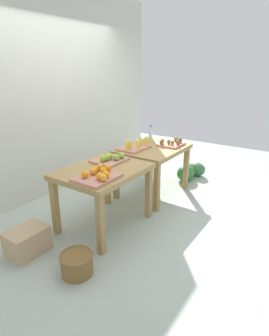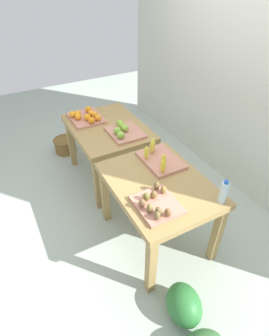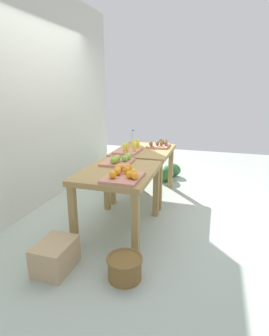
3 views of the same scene
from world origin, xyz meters
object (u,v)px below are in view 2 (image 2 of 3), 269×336
banana_crate (159,159)px  water_bottle (224,192)px  orange_bin (86,117)px  cardboard_produce_box (105,131)px  display_table_right (158,191)px  wicker_basket (65,145)px  display_table_left (108,134)px  kiwi_bin (156,204)px  apple_bin (123,131)px  watermelon_pile (192,323)px

banana_crate → water_bottle: size_ratio=2.03×
orange_bin → cardboard_produce_box: (-0.62, 0.46, -0.63)m
display_table_right → wicker_basket: (-1.94, -0.35, -0.51)m
display_table_left → orange_bin: size_ratio=2.30×
display_table_right → kiwi_bin: 0.33m
display_table_left → apple_bin: size_ratio=2.60×
display_table_right → kiwi_bin: (0.24, -0.18, 0.14)m
orange_bin → cardboard_produce_box: bearing=143.7°
apple_bin → wicker_basket: 1.32m
watermelon_pile → display_table_left: bearing=173.2°
water_bottle → wicker_basket: size_ratio=0.68×
watermelon_pile → cardboard_produce_box: cardboard_produce_box is taller
kiwi_bin → display_table_left: bearing=172.5°
display_table_left → wicker_basket: bearing=-156.9°
display_table_left → water_bottle: size_ratio=4.79×
kiwi_bin → watermelon_pile: bearing=-5.3°
display_table_left → watermelon_pile: bearing=-6.8°
banana_crate → wicker_basket: banana_crate is taller
display_table_left → banana_crate: 0.89m
apple_bin → water_bottle: 1.33m
apple_bin → water_bottle: (1.31, 0.22, 0.07)m
water_bottle → wicker_basket: bearing=-164.5°
wicker_basket → display_table_right: bearing=10.2°
kiwi_bin → water_bottle: 0.53m
banana_crate → wicker_basket: 1.88m
apple_bin → water_bottle: size_ratio=1.84×
orange_bin → kiwi_bin: size_ratio=1.26×
water_bottle → kiwi_bin: bearing=-111.9°
display_table_right → cardboard_produce_box: 2.08m
apple_bin → cardboard_produce_box: 1.31m
banana_crate → cardboard_produce_box: 1.87m
banana_crate → apple_bin: bearing=-173.5°
water_bottle → watermelon_pile: bearing=-49.9°
display_table_right → watermelon_pile: size_ratio=1.58×
display_table_left → cardboard_produce_box: display_table_left is taller
display_table_left → banana_crate: size_ratio=2.36×
display_table_left → watermelon_pile: (2.02, -0.24, -0.50)m
watermelon_pile → banana_crate: bearing=160.9°
orange_bin → wicker_basket: size_ratio=1.41×
display_table_left → water_bottle: (1.56, 0.31, 0.21)m
water_bottle → display_table_right: bearing=-144.6°
display_table_right → kiwi_bin: bearing=-36.5°
water_bottle → banana_crate: bearing=-167.5°
banana_crate → kiwi_bin: (0.49, -0.34, -0.00)m
display_table_left → kiwi_bin: size_ratio=2.89×
orange_bin → banana_crate: bearing=15.5°
banana_crate → cardboard_produce_box: size_ratio=1.10×
apple_bin → wicker_basket: size_ratio=1.25×
display_table_left → wicker_basket: display_table_left is taller
kiwi_bin → watermelon_pile: size_ratio=0.55×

